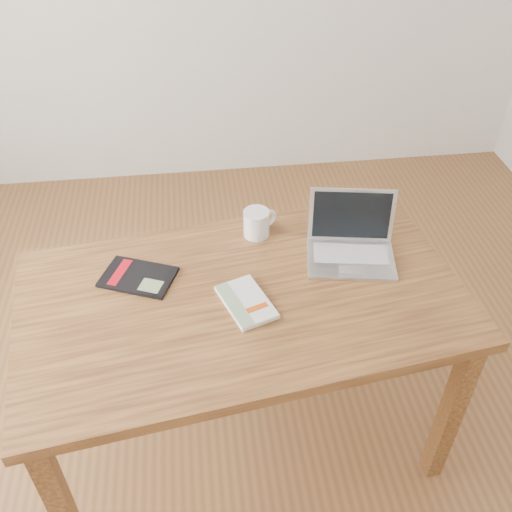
{
  "coord_description": "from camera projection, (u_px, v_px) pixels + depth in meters",
  "views": [
    {
      "loc": [
        -0.08,
        -1.26,
        1.98
      ],
      "look_at": [
        0.09,
        0.08,
        0.85
      ],
      "focal_mm": 40.0,
      "sensor_mm": 36.0,
      "label": 1
    }
  ],
  "objects": [
    {
      "name": "room",
      "position": [
        193.0,
        120.0,
        1.36
      ],
      "size": [
        4.04,
        4.04,
        2.7
      ],
      "color": "brown",
      "rests_on": "ground"
    },
    {
      "name": "desk",
      "position": [
        243.0,
        314.0,
        1.83
      ],
      "size": [
        1.47,
        0.97,
        0.75
      ],
      "rotation": [
        0.0,
        0.0,
        0.14
      ],
      "color": "brown",
      "rests_on": "ground"
    },
    {
      "name": "white_guidebook",
      "position": [
        246.0,
        302.0,
        1.73
      ],
      "size": [
        0.18,
        0.23,
        0.02
      ],
      "rotation": [
        0.0,
        0.0,
        0.34
      ],
      "color": "silver",
      "rests_on": "desk"
    },
    {
      "name": "black_guidebook",
      "position": [
        138.0,
        277.0,
        1.82
      ],
      "size": [
        0.27,
        0.22,
        0.01
      ],
      "rotation": [
        0.0,
        0.0,
        1.18
      ],
      "color": "black",
      "rests_on": "desk"
    },
    {
      "name": "laptop",
      "position": [
        351.0,
        243.0,
        1.9
      ],
      "size": [
        0.32,
        0.28,
        0.2
      ],
      "rotation": [
        0.0,
        0.0,
        -0.18
      ],
      "color": "silver",
      "rests_on": "desk"
    },
    {
      "name": "coffee_mug",
      "position": [
        257.0,
        223.0,
        1.97
      ],
      "size": [
        0.12,
        0.09,
        0.1
      ],
      "rotation": [
        0.0,
        0.0,
        0.5
      ],
      "color": "white",
      "rests_on": "desk"
    }
  ]
}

